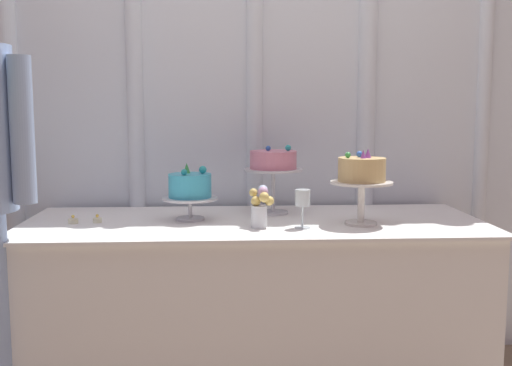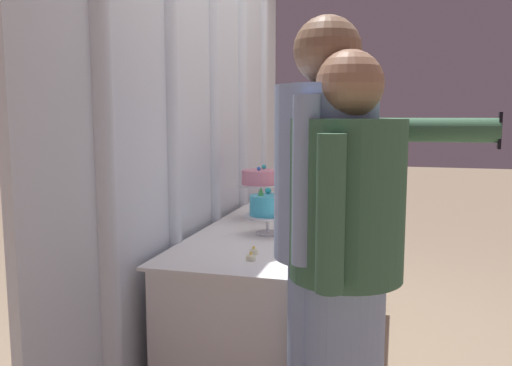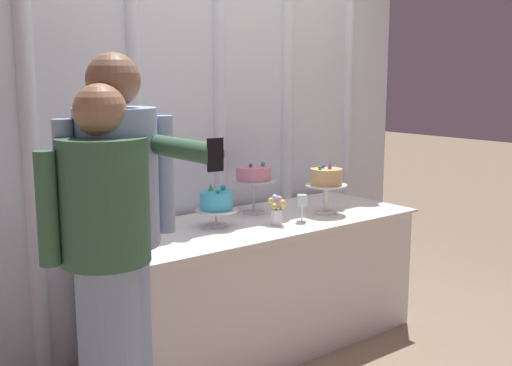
# 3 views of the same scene
# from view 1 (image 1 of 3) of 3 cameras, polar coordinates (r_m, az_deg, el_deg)

# --- Properties ---
(draped_curtain) EXTENTS (3.28, 0.17, 2.84)m
(draped_curtain) POSITION_cam_1_polar(r_m,az_deg,el_deg) (3.06, -0.95, 11.58)
(draped_curtain) COLOR silver
(draped_curtain) RESTS_ON ground_plane
(cake_table) EXTENTS (2.01, 0.79, 0.78)m
(cake_table) POSITION_cam_1_polar(r_m,az_deg,el_deg) (2.76, -0.19, -11.50)
(cake_table) COLOR white
(cake_table) RESTS_ON ground_plane
(cake_display_leftmost) EXTENTS (0.24, 0.24, 0.25)m
(cake_display_leftmost) POSITION_cam_1_polar(r_m,az_deg,el_deg) (2.66, -6.24, -0.50)
(cake_display_leftmost) COLOR silver
(cake_display_leftmost) RESTS_ON cake_table
(cake_display_center) EXTENTS (0.27, 0.27, 0.32)m
(cake_display_center) POSITION_cam_1_polar(r_m,az_deg,el_deg) (2.80, 1.64, 1.80)
(cake_display_center) COLOR silver
(cake_display_center) RESTS_ON cake_table
(cake_display_rightmost) EXTENTS (0.26, 0.26, 0.32)m
(cake_display_rightmost) POSITION_cam_1_polar(r_m,az_deg,el_deg) (2.58, 9.93, 0.80)
(cake_display_rightmost) COLOR silver
(cake_display_rightmost) RESTS_ON cake_table
(wine_glass) EXTENTS (0.06, 0.06, 0.16)m
(wine_glass) POSITION_cam_1_polar(r_m,az_deg,el_deg) (2.48, 4.42, -1.59)
(wine_glass) COLOR silver
(wine_glass) RESTS_ON cake_table
(flower_vase) EXTENTS (0.10, 0.11, 0.17)m
(flower_vase) POSITION_cam_1_polar(r_m,az_deg,el_deg) (2.49, 0.44, -2.19)
(flower_vase) COLOR silver
(flower_vase) RESTS_ON cake_table
(tealight_far_left) EXTENTS (0.04, 0.04, 0.04)m
(tealight_far_left) POSITION_cam_1_polar(r_m,az_deg,el_deg) (2.71, -16.85, -3.43)
(tealight_far_left) COLOR beige
(tealight_far_left) RESTS_ON cake_table
(tealight_near_left) EXTENTS (0.04, 0.04, 0.04)m
(tealight_near_left) POSITION_cam_1_polar(r_m,az_deg,el_deg) (2.70, -14.72, -3.38)
(tealight_near_left) COLOR beige
(tealight_near_left) RESTS_ON cake_table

